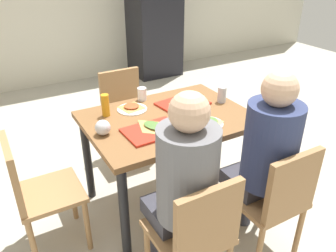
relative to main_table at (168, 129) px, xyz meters
name	(u,v)px	position (x,y,z in m)	size (l,w,h in m)	color
ground_plane	(168,201)	(0.00, 0.00, -0.67)	(10.00, 10.00, 0.02)	#B2AD9E
main_table	(168,129)	(0.00, 0.00, 0.00)	(1.15, 0.84, 0.75)	brown
chair_near_left	(196,233)	(-0.29, -0.81, -0.17)	(0.40, 0.40, 0.84)	#9E7247
chair_near_right	(276,198)	(0.29, -0.81, -0.17)	(0.40, 0.40, 0.84)	#9E7247
chair_far_side	(125,109)	(0.00, 0.81, -0.17)	(0.40, 0.40, 0.84)	#9E7247
chair_left_end	(34,189)	(-0.96, 0.00, -0.17)	(0.40, 0.40, 0.84)	#9E7247
person_in_red	(183,181)	(-0.29, -0.67, 0.08)	(0.32, 0.42, 1.25)	#383842
person_in_brown_jacket	(265,152)	(0.29, -0.67, 0.08)	(0.32, 0.42, 1.25)	#383842
tray_red_near	(152,131)	(-0.20, -0.15, 0.11)	(0.36, 0.26, 0.02)	red
tray_red_far	(183,104)	(0.20, 0.13, 0.11)	(0.36, 0.26, 0.02)	red
paper_plate_center	(132,109)	(-0.17, 0.23, 0.10)	(0.22, 0.22, 0.01)	white
paper_plate_near_edge	(207,124)	(0.17, -0.23, 0.10)	(0.22, 0.22, 0.01)	white
pizza_slice_a	(154,126)	(-0.18, -0.12, 0.12)	(0.20, 0.25, 0.02)	tan
pizza_slice_b	(184,101)	(0.22, 0.13, 0.12)	(0.21, 0.21, 0.02)	#C68C47
pizza_slice_c	(131,107)	(-0.17, 0.25, 0.12)	(0.23, 0.23, 0.02)	#C68C47
pizza_slice_d	(211,121)	(0.20, -0.24, 0.12)	(0.18, 0.20, 0.02)	#DBAD60
plastic_cup_a	(142,94)	(-0.03, 0.36, 0.15)	(0.07, 0.07, 0.10)	white
plastic_cup_b	(200,130)	(0.03, -0.36, 0.15)	(0.07, 0.07, 0.10)	white
soda_can	(222,95)	(0.49, 0.02, 0.16)	(0.07, 0.07, 0.12)	#B7BCC6
condiment_bottle	(105,105)	(-0.37, 0.23, 0.18)	(0.06, 0.06, 0.16)	orange
foil_bundle	(103,128)	(-0.49, -0.02, 0.15)	(0.10, 0.10, 0.10)	silver
drink_fridge	(154,12)	(1.38, 2.85, 0.29)	(0.70, 0.60, 1.90)	black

